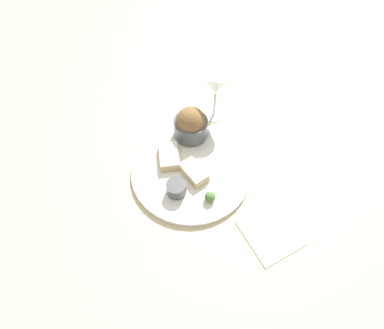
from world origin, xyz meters
TOP-DOWN VIEW (x-y plane):
  - ground_plane at (0.00, 0.00)m, footprint 4.00×4.00m
  - dinner_plate at (0.00, 0.00)m, footprint 0.32×0.32m
  - salad_bowl at (0.12, 0.00)m, footprint 0.10×0.10m
  - sauce_ramekin at (-0.07, 0.04)m, footprint 0.05×0.05m
  - cheese_toast_near at (0.03, 0.06)m, footprint 0.09×0.06m
  - cheese_toast_far at (-0.02, -0.01)m, footprint 0.09×0.08m
  - wine_glass at (0.21, -0.07)m, footprint 0.09×0.09m
  - garnish at (-0.09, -0.05)m, footprint 0.03×0.03m
  - napkin at (-0.18, -0.19)m, footprint 0.17×0.17m

SIDE VIEW (x-z plane):
  - ground_plane at x=0.00m, z-range 0.00..0.00m
  - napkin at x=-0.18m, z-range 0.00..0.01m
  - dinner_plate at x=0.00m, z-range 0.00..0.01m
  - cheese_toast_near at x=0.03m, z-range 0.01..0.04m
  - cheese_toast_far at x=-0.02m, z-range 0.01..0.04m
  - garnish at x=-0.09m, z-range 0.01..0.04m
  - sauce_ramekin at x=-0.07m, z-range 0.02..0.05m
  - salad_bowl at x=0.12m, z-range 0.01..0.10m
  - wine_glass at x=0.21m, z-range 0.04..0.20m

